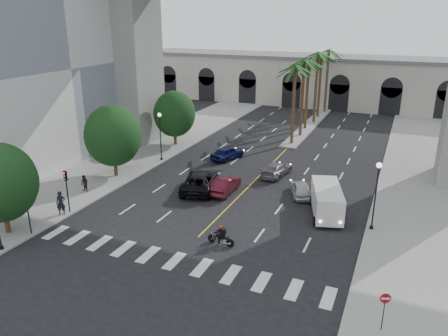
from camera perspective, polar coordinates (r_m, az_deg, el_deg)
ground at (r=30.42m, az=-5.11°, el=-10.64°), size 140.00×140.00×0.00m
sidewalk_left at (r=49.47m, az=-12.32°, el=1.17°), size 8.00×100.00×0.15m
sidewalk_right at (r=41.01m, az=24.60°, el=-4.08°), size 8.00×100.00×0.15m
median at (r=64.17m, az=11.09°, el=5.46°), size 2.00×24.00×0.20m
building_left at (r=53.22m, az=-25.96°, el=12.28°), size 16.50×32.50×20.60m
pier_building at (r=79.84m, az=14.01°, el=11.00°), size 71.00×10.50×8.50m
palm_a at (r=52.97m, az=9.30°, el=12.57°), size 3.20×3.20×10.30m
palm_b at (r=56.79m, az=10.44°, el=13.24°), size 3.20×3.20×10.60m
palm_c at (r=60.78m, az=11.02°, el=13.16°), size 3.20×3.20×10.10m
palm_d at (r=64.54m, az=12.18°, el=14.08°), size 3.20×3.20×10.90m
palm_e at (r=68.54m, az=12.64°, el=13.96°), size 3.20×3.20×10.40m
palm_f at (r=72.38m, az=13.53°, el=14.38°), size 3.20×3.20×10.70m
street_tree_near at (r=34.50m, az=-27.25°, el=-1.72°), size 5.20×5.20×6.89m
street_tree_mid at (r=43.32m, az=-14.31°, el=4.13°), size 5.44×5.44×7.21m
street_tree_far at (r=53.11m, az=-6.49°, el=7.03°), size 5.04×5.04×6.68m
lamp_post_left_far at (r=47.45m, az=-8.33°, el=4.61°), size 0.40×0.40×5.35m
lamp_post_right at (r=33.31m, az=19.25°, el=-2.79°), size 0.40×0.40×5.35m
traffic_signal_near at (r=34.09m, az=-24.38°, el=-4.26°), size 0.25×0.18×3.65m
traffic_signal_far at (r=36.64m, az=-19.89°, el=-2.05°), size 0.25×0.18×3.65m
motorcycle_rider at (r=30.63m, az=-0.30°, el=-8.90°), size 2.05×0.55×1.48m
car_a at (r=39.13m, az=9.98°, el=-2.66°), size 2.99×4.30×1.36m
car_b at (r=39.19m, az=0.11°, el=-2.24°), size 1.57×4.41×1.45m
car_c at (r=39.80m, az=-3.18°, el=-1.77°), size 4.18×6.48×1.66m
car_d at (r=43.64m, az=6.87°, el=-0.16°), size 2.42×4.79×1.33m
car_e at (r=48.25m, az=0.43°, el=1.98°), size 2.94×4.61×1.46m
cargo_van at (r=35.55m, az=13.28°, el=-4.11°), size 3.56×5.91×2.37m
pedestrian_a at (r=36.86m, az=-20.53°, el=-4.33°), size 0.85×0.78×1.95m
pedestrian_b at (r=40.96m, az=-17.76°, el=-1.94°), size 0.85×0.73×1.54m
do_not_enter_sign at (r=23.93m, az=20.24°, el=-16.37°), size 0.54×0.24×2.31m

